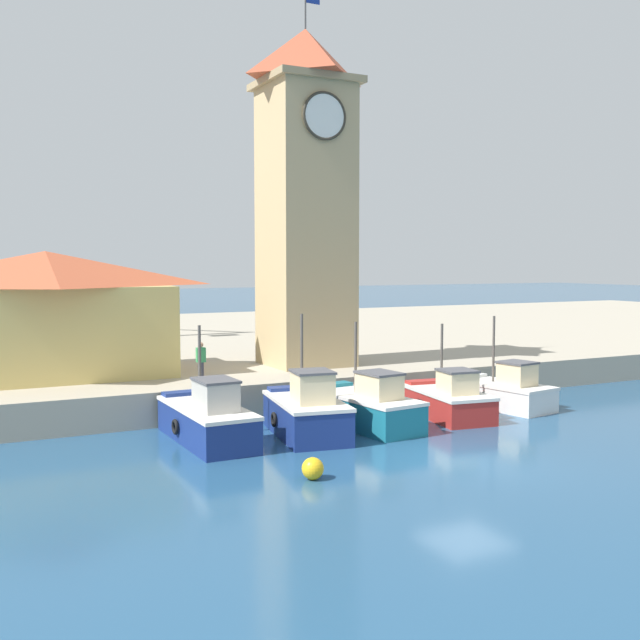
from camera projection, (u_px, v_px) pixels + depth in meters
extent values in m
plane|color=navy|center=(466.00, 461.00, 22.45)|extent=(300.00, 300.00, 0.00)
cube|color=#A89E89|center=(187.00, 345.00, 47.83)|extent=(120.00, 40.00, 1.29)
cube|color=navy|center=(207.00, 425.00, 24.81)|extent=(1.95, 5.17, 1.10)
cube|color=navy|center=(185.00, 394.00, 26.79)|extent=(1.58, 0.63, 0.24)
cube|color=silver|center=(207.00, 407.00, 24.76)|extent=(2.01, 5.23, 0.12)
cube|color=#B2ADA3|center=(216.00, 396.00, 23.93)|extent=(1.14, 1.56, 0.94)
cube|color=#4C4C51|center=(216.00, 380.00, 23.89)|extent=(1.22, 1.64, 0.08)
cylinder|color=#4C4742|center=(200.00, 364.00, 25.22)|extent=(0.10, 0.10, 2.63)
torus|color=black|center=(175.00, 427.00, 24.56)|extent=(0.13, 0.52, 0.52)
cube|color=navy|center=(306.00, 419.00, 25.65)|extent=(2.70, 4.58, 1.17)
cube|color=navy|center=(292.00, 390.00, 27.40)|extent=(1.79, 0.87, 0.24)
cube|color=silver|center=(306.00, 401.00, 25.60)|extent=(2.76, 4.65, 0.12)
cube|color=beige|center=(312.00, 388.00, 24.84)|extent=(1.41, 1.47, 1.01)
cube|color=#4C4C51|center=(312.00, 372.00, 24.80)|extent=(1.50, 1.57, 0.08)
cylinder|color=#4C4742|center=(302.00, 355.00, 26.00)|extent=(0.10, 0.10, 2.89)
torus|color=black|center=(274.00, 420.00, 25.53)|extent=(0.20, 0.53, 0.52)
cube|color=#196B7F|center=(365.00, 412.00, 27.05)|extent=(2.36, 4.97, 1.06)
cube|color=#196B7F|center=(332.00, 386.00, 28.80)|extent=(1.63, 0.77, 0.24)
cube|color=silver|center=(365.00, 396.00, 27.01)|extent=(2.42, 5.03, 0.12)
cube|color=beige|center=(379.00, 386.00, 26.27)|extent=(1.26, 1.55, 0.86)
cube|color=#4C4C51|center=(379.00, 373.00, 26.23)|extent=(1.35, 1.64, 0.08)
cylinder|color=#4C4742|center=(356.00, 357.00, 27.41)|extent=(0.10, 0.10, 2.60)
torus|color=black|center=(338.00, 414.00, 26.71)|extent=(0.18, 0.53, 0.52)
cube|color=#AD2823|center=(447.00, 405.00, 28.70)|extent=(2.45, 4.32, 0.94)
cube|color=#AD2823|center=(426.00, 383.00, 30.35)|extent=(1.71, 0.81, 0.24)
cube|color=silver|center=(448.00, 392.00, 28.66)|extent=(2.52, 4.39, 0.12)
cube|color=beige|center=(457.00, 383.00, 27.95)|extent=(1.31, 1.37, 0.82)
cube|color=#4C4C51|center=(457.00, 371.00, 27.91)|extent=(1.40, 1.46, 0.08)
cylinder|color=#4C4742|center=(442.00, 356.00, 29.04)|extent=(0.10, 0.10, 2.53)
torus|color=black|center=(421.00, 406.00, 28.55)|extent=(0.19, 0.53, 0.52)
cube|color=silver|center=(502.00, 397.00, 30.62)|extent=(2.55, 4.36, 0.91)
cube|color=silver|center=(469.00, 377.00, 32.01)|extent=(1.67, 0.87, 0.24)
cube|color=silver|center=(503.00, 384.00, 30.58)|extent=(2.62, 4.42, 0.12)
cube|color=beige|center=(517.00, 374.00, 29.97)|extent=(1.32, 1.40, 0.88)
cube|color=#4C4C51|center=(517.00, 362.00, 29.93)|extent=(1.41, 1.50, 0.08)
cylinder|color=#4C4742|center=(494.00, 349.00, 30.88)|extent=(0.10, 0.10, 2.72)
torus|color=black|center=(482.00, 399.00, 30.17)|extent=(0.21, 0.53, 0.52)
cube|color=tan|center=(306.00, 228.00, 33.68)|extent=(3.53, 3.53, 12.42)
cube|color=#9C865F|center=(305.00, 84.00, 33.19)|extent=(4.03, 4.03, 0.30)
pyramid|color=#A3472D|center=(305.00, 55.00, 33.10)|extent=(4.03, 4.03, 2.24)
cylinder|color=white|center=(324.00, 116.00, 31.70)|extent=(1.94, 0.12, 1.94)
torus|color=#332D23|center=(325.00, 116.00, 31.67)|extent=(2.06, 0.12, 2.06)
cylinder|color=#3F3F3F|center=(305.00, 10.00, 32.95)|extent=(0.08, 0.08, 1.60)
cube|color=tan|center=(47.00, 332.00, 30.36)|extent=(9.47, 5.47, 3.69)
pyramid|color=#B25133|center=(46.00, 269.00, 30.16)|extent=(9.87, 5.87, 1.42)
sphere|color=gold|center=(313.00, 468.00, 20.47)|extent=(0.61, 0.61, 0.61)
cylinder|color=#33333D|center=(201.00, 373.00, 28.59)|extent=(0.22, 0.22, 0.85)
cube|color=#338C4C|center=(201.00, 355.00, 28.54)|extent=(0.34, 0.22, 0.56)
sphere|color=#9E7051|center=(201.00, 345.00, 28.51)|extent=(0.20, 0.20, 0.20)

